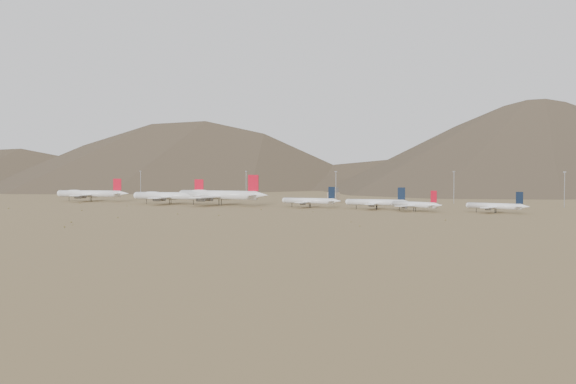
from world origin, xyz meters
The scene contains 16 objects.
ground centered at (0.00, 0.00, 0.00)m, with size 3000.00×3000.00×0.00m, color olive.
mountain_ridge centered at (0.00, 900.00, 150.00)m, with size 4400.00×1000.00×300.00m.
widebody_west centered at (-153.05, 27.19, 6.65)m, with size 62.29×49.65×19.28m.
widebody_centre centered at (-62.16, 20.40, 6.71)m, with size 64.28×50.66×19.47m.
widebody_east centered at (-19.92, 27.10, 7.95)m, with size 77.67×59.82×23.06m.
narrowbody_a centered at (54.67, 33.13, 4.85)m, with size 45.24×32.63×14.93m.
narrowbody_b centered at (105.11, 34.43, 4.90)m, with size 45.24×33.12×15.09m.
narrowbody_c centered at (134.96, 25.89, 4.46)m, with size 39.85×29.77×13.74m.
narrowbody_d centered at (184.38, 34.42, 4.38)m, with size 40.79×29.63×13.51m.
control_tower centered at (30.00, 120.00, 5.32)m, with size 8.00×8.00×12.00m.
mast_far_west centered at (-175.80, 116.00, 14.20)m, with size 2.00×0.60×25.70m.
mast_west centered at (-64.55, 132.10, 14.20)m, with size 2.00×0.60×25.70m.
mast_centre centered at (34.81, 114.38, 14.20)m, with size 2.00×0.60×25.70m.
mast_east centered at (123.85, 145.05, 14.20)m, with size 2.00×0.60×25.70m.
mast_far_east centered at (210.54, 121.23, 14.20)m, with size 2.00×0.60×25.70m.
desert_scrub centered at (-51.47, -93.82, 0.33)m, with size 397.70×180.95×0.89m.
Camera 1 is at (295.23, -415.44, 27.14)m, focal length 45.00 mm.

